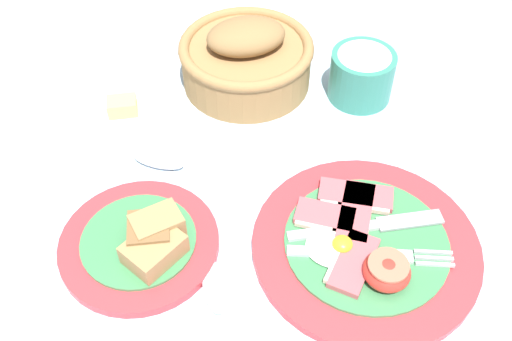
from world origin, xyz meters
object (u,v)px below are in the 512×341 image
Objects in this scene: breakfast_plate at (364,245)px; bread_plate at (144,242)px; butter_dish at (124,113)px; bread_basket at (246,58)px; teaspoon_near_cup at (178,165)px; teaspoon_by_saucer at (218,309)px; sugar_cup at (362,75)px.

breakfast_plate is 0.25m from bread_plate.
bread_plate reaches higher than butter_dish.
breakfast_plate is 1.42× the size of bread_plate.
bread_basket reaches higher than teaspoon_near_cup.
teaspoon_by_saucer is at bearing -152.12° from breakfast_plate.
bread_plate is 0.12m from teaspoon_by_saucer.
teaspoon_near_cup is (0.09, -0.09, -0.00)m from butter_dish.
bread_plate is at bearing -73.35° from butter_dish.
teaspoon_by_saucer is at bearing -115.95° from sugar_cup.
butter_dish is at bearing -152.94° from bread_basket.
bread_plate is 2.03× the size of sugar_cup.
breakfast_plate is at bearing 1.96° from bread_plate.
breakfast_plate is at bearing -92.99° from sugar_cup.
bread_plate is 0.39m from sugar_cup.
breakfast_plate is 0.18m from teaspoon_by_saucer.
bread_plate reaches higher than teaspoon_by_saucer.
breakfast_plate is 0.26m from teaspoon_near_cup.
butter_dish is (-0.17, -0.09, -0.04)m from bread_basket.
breakfast_plate is at bearing -63.27° from bread_basket.
bread_plate is 0.95× the size of bread_basket.
butter_dish is at bearing 14.06° from teaspoon_by_saucer.
teaspoon_by_saucer is at bearing -39.80° from bread_plate.
sugar_cup reaches higher than teaspoon_by_saucer.
bread_basket reaches higher than breakfast_plate.
teaspoon_near_cup is (-0.07, 0.20, 0.00)m from teaspoon_by_saucer.
bread_basket is 1.02× the size of teaspoon_near_cup.
sugar_cup is at bearing 87.01° from breakfast_plate.
teaspoon_near_cup is (-0.25, -0.16, -0.03)m from sugar_cup.
sugar_cup is 0.34m from butter_dish.
bread_plate is 0.97× the size of teaspoon_near_cup.
butter_dish is at bearing -169.53° from sugar_cup.
teaspoon_near_cup is at bearing 80.52° from bread_plate.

